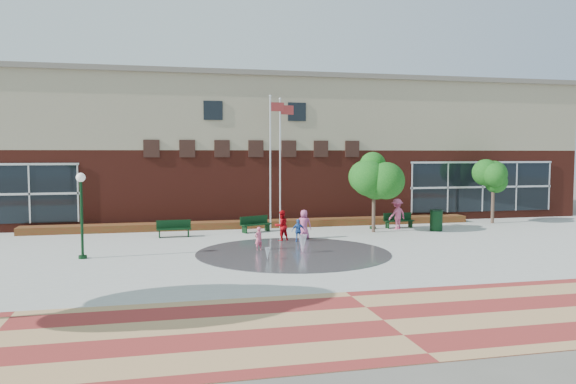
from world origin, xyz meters
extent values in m
plane|color=#666056|center=(0.00, 0.00, 0.00)|extent=(120.00, 120.00, 0.00)
cube|color=#A8A8A0|center=(0.00, 4.00, 0.00)|extent=(46.00, 18.00, 0.01)
cube|color=maroon|center=(0.00, -7.00, 0.00)|extent=(46.00, 6.00, 0.01)
cylinder|color=#383A3D|center=(0.00, 3.00, 0.00)|extent=(8.40, 8.40, 0.01)
cube|color=#592017|center=(0.00, 17.50, 2.25)|extent=(44.00, 10.00, 4.50)
cube|color=gray|center=(0.00, 17.50, 6.75)|extent=(44.00, 10.00, 4.50)
cube|color=slate|center=(0.00, 17.50, 9.05)|extent=(44.40, 10.40, 0.30)
cube|color=black|center=(15.00, 12.48, 2.11)|extent=(10.00, 0.12, 3.19)
cube|color=black|center=(-2.50, 12.48, 6.79)|extent=(1.10, 0.10, 1.10)
cube|color=black|center=(2.50, 12.48, 6.79)|extent=(1.10, 0.10, 1.10)
cube|color=maroon|center=(0.00, 11.60, 0.00)|extent=(26.00, 1.20, 0.40)
cylinder|color=silver|center=(0.51, 10.67, 3.74)|extent=(0.09, 0.09, 7.47)
sphere|color=silver|center=(0.51, 10.67, 7.52)|extent=(0.15, 0.15, 0.15)
cube|color=#A23030|center=(0.92, 10.71, 6.92)|extent=(0.82, 0.10, 0.50)
cylinder|color=silver|center=(1.15, 11.00, 3.68)|extent=(0.09, 0.09, 7.36)
sphere|color=silver|center=(1.15, 11.00, 7.41)|extent=(0.15, 0.15, 0.15)
cube|color=#A23030|center=(1.56, 11.09, 6.79)|extent=(0.83, 0.20, 0.52)
cylinder|color=black|center=(-8.71, 3.72, 1.59)|extent=(0.11, 0.11, 3.18)
cylinder|color=black|center=(-8.71, 3.72, 0.07)|extent=(0.34, 0.34, 0.15)
sphere|color=white|center=(-8.71, 3.72, 3.35)|extent=(0.37, 0.37, 0.37)
cylinder|color=black|center=(6.23, 9.50, 1.66)|extent=(0.12, 0.12, 3.33)
cylinder|color=black|center=(6.23, 9.50, 0.08)|extent=(0.35, 0.35, 0.16)
sphere|color=white|center=(6.23, 9.50, 3.51)|extent=(0.39, 0.39, 0.39)
cube|color=black|center=(-4.91, 8.84, 0.44)|extent=(1.77, 0.53, 0.06)
cube|color=black|center=(-4.91, 9.06, 0.66)|extent=(1.76, 0.09, 0.44)
cube|color=black|center=(-0.48, 9.70, 0.44)|extent=(1.82, 1.15, 0.06)
cube|color=black|center=(-0.57, 9.90, 0.67)|extent=(1.65, 0.74, 0.44)
cube|color=black|center=(7.85, 9.54, 0.44)|extent=(1.76, 0.53, 0.06)
cube|color=black|center=(7.84, 9.76, 0.66)|extent=(1.75, 0.10, 0.44)
cylinder|color=black|center=(9.36, 7.95, 0.57)|extent=(0.68, 0.68, 1.14)
cylinder|color=black|center=(9.36, 7.95, 1.16)|extent=(0.73, 0.73, 0.07)
cylinder|color=#412E25|center=(5.77, 8.24, 1.35)|extent=(0.18, 0.18, 2.69)
cylinder|color=#412E25|center=(14.40, 10.31, 1.13)|extent=(0.20, 0.20, 2.27)
cone|color=white|center=(0.38, 2.85, 0.00)|extent=(0.41, 0.41, 0.79)
cone|color=white|center=(-1.39, 1.65, 0.00)|extent=(0.22, 0.22, 0.50)
imported|color=#EE5E7F|center=(-1.35, 3.98, 0.54)|extent=(0.46, 0.41, 1.07)
imported|color=red|center=(0.23, 6.43, 0.76)|extent=(0.89, 0.79, 1.52)
imported|color=#BE5085|center=(1.49, 6.85, 0.74)|extent=(0.85, 0.73, 1.48)
imported|color=#2F5DB0|center=(0.95, 5.89, 0.57)|extent=(0.67, 0.29, 1.14)
imported|color=#C24A73|center=(7.54, 9.12, 0.87)|extent=(1.28, 0.98, 1.75)
camera|label=1|loc=(-5.61, -20.34, 4.35)|focal=35.00mm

